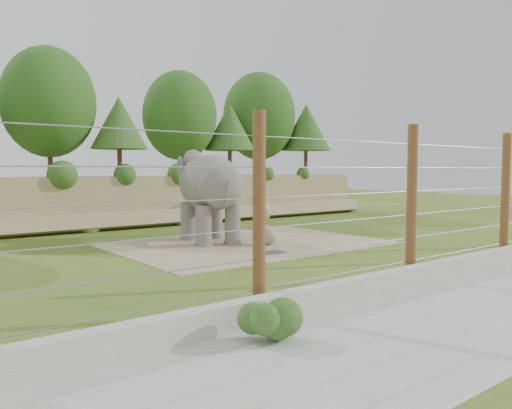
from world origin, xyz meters
TOP-DOWN VIEW (x-y plane):
  - ground at (0.00, 0.00)m, footprint 90.00×90.00m
  - back_embankment at (0.59, 12.68)m, footprint 30.00×5.52m
  - dirt_patch at (0.50, 3.00)m, footprint 10.00×7.00m
  - drain_grate at (-0.30, 0.86)m, footprint 1.00×0.60m
  - elephant at (-0.46, 4.38)m, footprint 2.85×4.76m
  - stone_ball at (0.84, 2.37)m, footprint 0.73×0.73m
  - retaining_wall at (0.00, -5.00)m, footprint 26.00×0.35m
  - walkway at (0.00, -7.00)m, footprint 26.00×4.00m
  - barrier_fence at (0.00, -4.50)m, footprint 20.26×0.26m
  - walkway_shrub at (-5.84, -5.80)m, footprint 0.75×0.75m

SIDE VIEW (x-z plane):
  - ground at x=0.00m, z-range 0.00..0.00m
  - walkway at x=0.00m, z-range 0.00..0.01m
  - dirt_patch at x=0.50m, z-range 0.00..0.02m
  - drain_grate at x=-0.30m, z-range 0.02..0.05m
  - retaining_wall at x=0.00m, z-range 0.00..0.50m
  - stone_ball at x=0.84m, z-range 0.02..0.75m
  - walkway_shrub at x=-5.84m, z-range 0.01..0.76m
  - elephant at x=-0.46m, z-range 0.00..3.60m
  - barrier_fence at x=0.00m, z-range 0.00..4.00m
  - back_embankment at x=0.59m, z-range -0.42..8.35m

